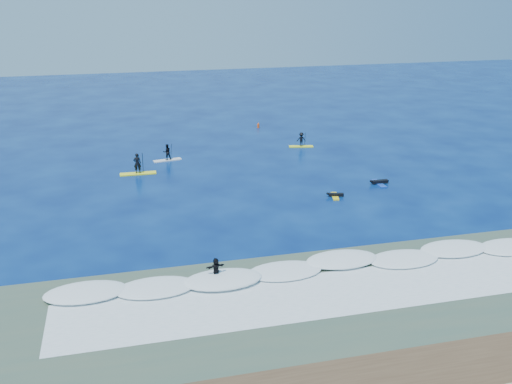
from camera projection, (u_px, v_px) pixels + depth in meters
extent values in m
plane|color=#04154C|center=(285.00, 211.00, 45.38)|extent=(160.00, 160.00, 0.00)
cube|color=#442F1F|center=(421.00, 383.00, 25.78)|extent=(90.00, 5.00, 0.08)
cube|color=#3B5142|center=(355.00, 299.00, 32.62)|extent=(90.00, 13.00, 0.01)
cube|color=white|center=(330.00, 268.00, 36.27)|extent=(40.00, 6.00, 0.30)
cube|color=silver|center=(348.00, 291.00, 33.53)|extent=(34.00, 5.00, 0.02)
cube|color=#FFFA1B|center=(138.00, 173.00, 54.13)|extent=(3.40, 0.90, 0.11)
imported|color=black|center=(137.00, 163.00, 53.78)|extent=(0.72, 0.48, 1.95)
cylinder|color=black|center=(143.00, 163.00, 53.91)|extent=(0.06, 0.78, 2.27)
cube|color=black|center=(144.00, 174.00, 54.28)|extent=(0.14, 0.03, 0.34)
cube|color=silver|center=(167.00, 160.00, 58.25)|extent=(2.92, 1.20, 0.09)
imported|color=black|center=(167.00, 152.00, 57.95)|extent=(0.89, 0.75, 1.64)
cylinder|color=black|center=(171.00, 152.00, 58.14)|extent=(0.16, 0.65, 1.91)
cube|color=black|center=(172.00, 161.00, 58.45)|extent=(0.11, 0.03, 0.28)
cube|color=#FAFF1B|center=(301.00, 146.00, 63.19)|extent=(2.74, 1.20, 0.09)
imported|color=black|center=(301.00, 139.00, 62.91)|extent=(1.08, 0.76, 1.53)
cylinder|color=black|center=(305.00, 140.00, 62.94)|extent=(0.16, 0.61, 1.79)
cube|color=black|center=(305.00, 147.00, 63.23)|extent=(0.11, 0.03, 0.27)
cube|color=yellow|center=(335.00, 196.00, 48.36)|extent=(0.93, 1.91, 0.09)
cube|color=black|center=(336.00, 195.00, 48.31)|extent=(1.32, 0.63, 0.21)
sphere|color=black|center=(328.00, 194.00, 48.28)|extent=(0.21, 0.21, 0.21)
cube|color=#1742B1|center=(379.00, 183.00, 51.44)|extent=(0.59, 2.22, 0.11)
cube|color=black|center=(380.00, 181.00, 51.40)|extent=(1.53, 0.40, 0.25)
sphere|color=black|center=(371.00, 181.00, 51.17)|extent=(0.25, 0.25, 0.25)
cube|color=white|center=(216.00, 278.00, 34.60)|extent=(1.96, 0.85, 0.10)
imported|color=black|center=(216.00, 268.00, 34.37)|extent=(1.23, 0.58, 1.27)
cylinder|color=#EB4C14|center=(258.00, 126.00, 71.45)|extent=(0.31, 0.31, 0.49)
cone|color=#EB4C14|center=(258.00, 123.00, 71.32)|extent=(0.22, 0.22, 0.24)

